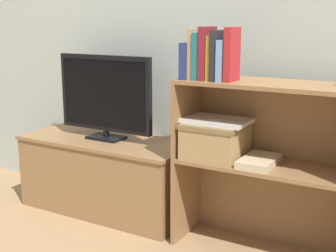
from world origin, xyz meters
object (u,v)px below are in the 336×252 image
at_px(tv, 105,95).
at_px(book_navy, 190,61).
at_px(book_tan, 196,54).
at_px(book_mustard, 213,58).
at_px(tv_stand, 107,174).
at_px(book_maroon, 207,53).
at_px(book_teal, 201,56).
at_px(storage_basket_left, 216,138).
at_px(laptop, 216,120).
at_px(book_skyblue, 225,60).
at_px(book_crimson, 232,55).
at_px(book_charcoal, 219,56).
at_px(magazine_stack, 259,161).

bearing_deg(tv, book_navy, -10.40).
height_order(book_tan, book_mustard, book_tan).
bearing_deg(tv_stand, book_maroon, -9.16).
bearing_deg(book_mustard, book_teal, 180.00).
relative_size(tv, storage_basket_left, 2.10).
distance_m(tv, laptop, 0.76).
height_order(book_maroon, book_skyblue, book_maroon).
relative_size(book_maroon, storage_basket_left, 0.84).
bearing_deg(book_navy, book_skyblue, 0.00).
distance_m(tv_stand, book_mustard, 1.07).
relative_size(book_tan, book_crimson, 0.96).
bearing_deg(book_charcoal, tv_stand, 171.54).
bearing_deg(book_maroon, magazine_stack, 7.33).
xyz_separation_m(book_navy, storage_basket_left, (0.13, 0.05, -0.39)).
distance_m(book_maroon, book_skyblue, 0.10).
relative_size(storage_basket_left, magazine_stack, 1.18).
relative_size(tv, magazine_stack, 2.47).
relative_size(book_tan, magazine_stack, 0.94).
xyz_separation_m(book_mustard, book_skyblue, (0.06, 0.00, -0.01)).
distance_m(book_teal, book_maroon, 0.04).
xyz_separation_m(book_teal, laptop, (0.07, 0.05, -0.32)).
bearing_deg(laptop, book_teal, -144.39).
distance_m(book_teal, book_mustard, 0.06).
relative_size(book_skyblue, magazine_stack, 0.75).
bearing_deg(book_crimson, book_navy, 180.00).
distance_m(book_teal, book_skyblue, 0.13).
distance_m(tv_stand, book_teal, 1.03).
height_order(tv_stand, book_skyblue, book_skyblue).
xyz_separation_m(book_crimson, laptop, (-0.09, 0.05, -0.34)).
height_order(book_teal, book_mustard, book_teal).
bearing_deg(book_charcoal, book_tan, 180.00).
bearing_deg(book_maroon, book_charcoal, 0.00).
height_order(book_tan, book_crimson, book_crimson).
distance_m(book_charcoal, laptop, 0.34).
height_order(tv_stand, laptop, laptop).
bearing_deg(book_mustard, laptop, 82.99).
distance_m(book_navy, book_teal, 0.07).
bearing_deg(storage_basket_left, book_charcoal, -63.17).
height_order(tv_stand, storage_basket_left, storage_basket_left).
distance_m(tv, book_charcoal, 0.84).
xyz_separation_m(tv, book_charcoal, (0.78, -0.12, 0.27)).
relative_size(book_charcoal, magazine_stack, 0.92).
xyz_separation_m(book_charcoal, book_crimson, (0.07, 0.00, 0.01)).
height_order(laptop, magazine_stack, laptop).
height_order(book_teal, laptop, book_teal).
relative_size(book_teal, book_charcoal, 0.94).
height_order(book_navy, book_charcoal, book_charcoal).
relative_size(laptop, magazine_stack, 1.28).
bearing_deg(book_skyblue, book_mustard, 180.00).
bearing_deg(tv_stand, book_navy, -10.54).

